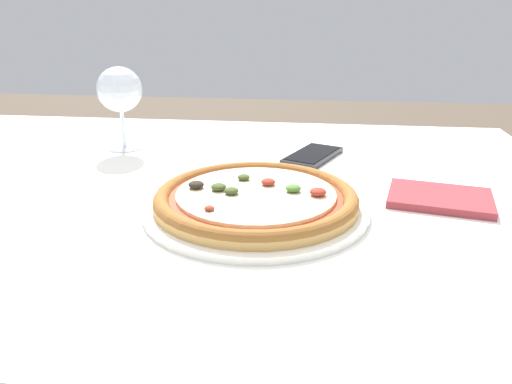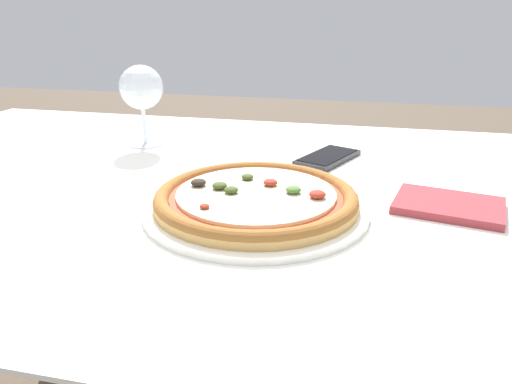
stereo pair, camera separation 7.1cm
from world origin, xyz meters
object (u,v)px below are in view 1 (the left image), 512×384
Objects in this scene: dining_table at (170,231)px; pizza_plate at (256,200)px; wine_glass_far_right at (120,91)px; cell_phone at (313,156)px.

pizza_plate reaches higher than dining_table.
wine_glass_far_right reaches higher than cell_phone.
cell_phone is at bearing -3.87° from wine_glass_far_right.
wine_glass_far_right reaches higher than dining_table.
cell_phone is (0.08, 0.28, -0.01)m from pizza_plate.
pizza_plate is (0.16, -0.10, 0.11)m from dining_table.
dining_table is 0.22m from pizza_plate.
wine_glass_far_right is 0.40m from cell_phone.
cell_phone reaches higher than dining_table.
wine_glass_far_right is 1.04× the size of cell_phone.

